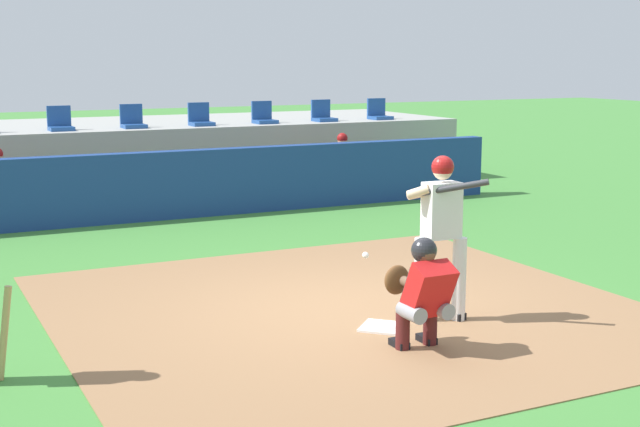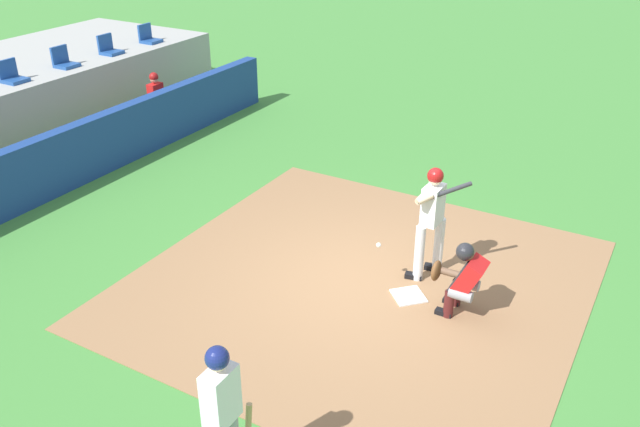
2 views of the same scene
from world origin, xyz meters
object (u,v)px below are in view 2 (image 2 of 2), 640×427
stadium_seat_6 (64,61)px  stadium_seat_7 (109,48)px  on_deck_batter (223,411)px  stadium_seat_8 (149,37)px  batter_at_plate (432,216)px  catcher_crouched (461,277)px  home_plate (408,296)px  stadium_seat_5 (12,76)px  dugout_player_1 (160,99)px

stadium_seat_6 → stadium_seat_7: same height
on_deck_batter → stadium_seat_8: 13.96m
batter_at_plate → catcher_crouched: bearing=-133.2°
stadium_seat_6 → on_deck_batter: bearing=-124.9°
catcher_crouched → stadium_seat_7: 11.80m
on_deck_batter → stadium_seat_6: stadium_seat_6 is taller
catcher_crouched → stadium_seat_7: bearing=68.3°
stadium_seat_6 → stadium_seat_7: (1.44, 0.00, 0.00)m
stadium_seat_7 → stadium_seat_8: bearing=0.0°
home_plate → stadium_seat_6: bearing=74.2°
stadium_seat_5 → stadium_seat_6: bearing=0.0°
stadium_seat_7 → batter_at_plate: bearing=-109.7°
home_plate → stadium_seat_6: 10.69m
dugout_player_1 → stadium_seat_8: bearing=46.2°
dugout_player_1 → stadium_seat_8: size_ratio=2.71×
batter_at_plate → stadium_seat_8: 11.40m
home_plate → on_deck_batter: on_deck_batter is taller
stadium_seat_5 → stadium_seat_8: size_ratio=1.00×
dugout_player_1 → stadium_seat_8: stadium_seat_8 is taller
catcher_crouched → on_deck_batter: on_deck_batter is taller
stadium_seat_7 → stadium_seat_5: bearing=180.0°
on_deck_batter → batter_at_plate: bearing=-3.2°
home_plate → batter_at_plate: bearing=-0.7°
batter_at_plate → dugout_player_1: 8.74m
dugout_player_1 → catcher_crouched: bearing=-113.3°
batter_at_plate → stadium_seat_7: 10.83m
home_plate → catcher_crouched: 0.95m
batter_at_plate → dugout_player_1: bearing=68.9°
home_plate → catcher_crouched: (-0.01, -0.75, 0.58)m
dugout_player_1 → stadium_seat_8: 2.95m
catcher_crouched → on_deck_batter: 4.16m
catcher_crouched → stadium_seat_6: stadium_seat_6 is taller
batter_at_plate → home_plate: bearing=179.3°
batter_at_plate → dugout_player_1: size_ratio=1.39×
home_plate → stadium_seat_6: size_ratio=0.92×
stadium_seat_7 → on_deck_batter: bearing=-130.1°
on_deck_batter → home_plate: bearing=-3.6°
dugout_player_1 → stadium_seat_7: bearing=76.1°
batter_at_plate → on_deck_batter: bearing=176.8°
stadium_seat_5 → stadium_seat_6: (1.44, 0.00, 0.00)m
stadium_seat_6 → stadium_seat_8: 2.89m
home_plate → batter_at_plate: size_ratio=0.24×
batter_at_plate → on_deck_batter: 4.73m
on_deck_batter → stadium_seat_6: 12.11m
dugout_player_1 → stadium_seat_7: (0.50, 2.03, 0.86)m
stadium_seat_6 → stadium_seat_8: same height
stadium_seat_6 → stadium_seat_5: bearing=180.0°
on_deck_batter → stadium_seat_8: stadium_seat_8 is taller
catcher_crouched → stadium_seat_8: stadium_seat_8 is taller
stadium_seat_6 → stadium_seat_7: bearing=0.0°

